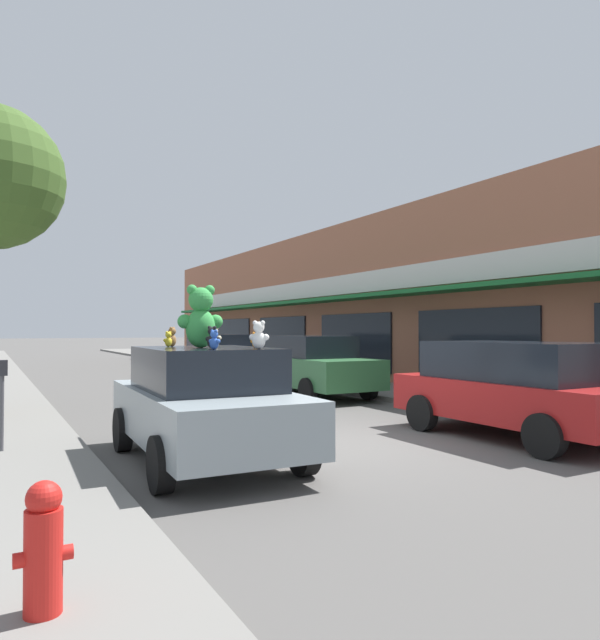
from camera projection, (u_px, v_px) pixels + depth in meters
name	position (u px, v px, depth m)	size (l,w,h in m)	color
ground_plane	(345.00, 442.00, 9.21)	(260.00, 260.00, 0.00)	#514F4C
sidewalk_far	(552.00, 416.00, 11.67)	(2.59, 90.00, 0.13)	slate
storefront_row	(413.00, 306.00, 25.18)	(11.27, 33.91, 5.78)	#9E6047
plush_art_car	(205.00, 402.00, 7.85)	(2.10, 4.09, 1.58)	#8C999E
teddy_bear_giant	(201.00, 317.00, 7.78)	(0.64, 0.41, 0.86)	green
teddy_bear_blue	(214.00, 340.00, 7.06)	(0.14, 0.19, 0.25)	blue
teddy_bear_white	(259.00, 335.00, 7.20)	(0.25, 0.24, 0.36)	white
teddy_bear_yellow	(168.00, 339.00, 8.27)	(0.17, 0.13, 0.23)	yellow
teddy_bear_brown	(172.00, 337.00, 8.37)	(0.19, 0.20, 0.29)	olive
teddy_bear_cream	(214.00, 337.00, 8.29)	(0.22, 0.20, 0.30)	beige
teddy_bear_orange	(256.00, 340.00, 7.65)	(0.15, 0.14, 0.22)	orange
teddy_bear_black	(212.00, 338.00, 7.55)	(0.19, 0.22, 0.30)	black
parked_car_far_left	(515.00, 386.00, 9.61)	(2.03, 4.15, 1.62)	maroon
parked_car_far_center	(310.00, 365.00, 15.68)	(2.02, 4.73, 1.66)	#336B3D
parked_car_far_right	(228.00, 356.00, 20.96)	(2.10, 4.12, 1.67)	#B7B7BC
fire_hydrant	(43.00, 547.00, 3.40)	(0.33, 0.22, 0.79)	red
parking_meter	(2.00, 393.00, 7.97)	(0.14, 0.10, 1.27)	#4C4C51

